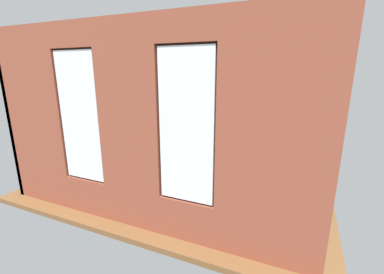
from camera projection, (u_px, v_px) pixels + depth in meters
name	position (u px, v px, depth m)	size (l,w,h in m)	color
ground_plane	(196.00, 171.00, 6.88)	(6.43, 6.21, 0.10)	brown
brick_wall_with_windows	(130.00, 132.00, 4.04)	(5.83, 0.30, 3.33)	brown
white_wall_right	(102.00, 103.00, 7.38)	(0.10, 5.21, 3.33)	silver
couch_by_window	(137.00, 187.00, 5.10)	(1.76, 0.87, 0.80)	black
couch_left	(283.00, 177.00, 5.58)	(1.00, 1.79, 0.80)	black
coffee_table	(200.00, 160.00, 6.54)	(1.38, 0.84, 0.42)	olive
cup_ceramic	(200.00, 156.00, 6.52)	(0.08, 0.08, 0.10)	silver
candle_jar	(216.00, 156.00, 6.50)	(0.08, 0.08, 0.10)	#B7333D
table_plant_small	(202.00, 156.00, 6.35)	(0.13, 0.13, 0.20)	brown
remote_gray	(183.00, 157.00, 6.58)	(0.05, 0.17, 0.02)	#59595B
remote_silver	(195.00, 155.00, 6.69)	(0.05, 0.17, 0.02)	#B2B2B7
media_console	(123.00, 147.00, 7.99)	(0.93, 0.42, 0.50)	black
tv_flatscreen	(122.00, 129.00, 7.85)	(0.95, 0.20, 0.66)	black
papasan_chair	(208.00, 139.00, 8.31)	(1.04, 1.04, 0.67)	olive
potted_plant_near_tv	(117.00, 147.00, 6.89)	(0.74, 0.74, 0.87)	#9E5638
potted_plant_mid_room_small	(244.00, 153.00, 6.96)	(0.42, 0.42, 0.60)	#47423D
potted_plant_corner_near_left	(297.00, 134.00, 7.64)	(0.84, 0.89, 1.29)	#47423D
potted_plant_foreground_right	(161.00, 126.00, 9.41)	(0.84, 0.97, 1.06)	beige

